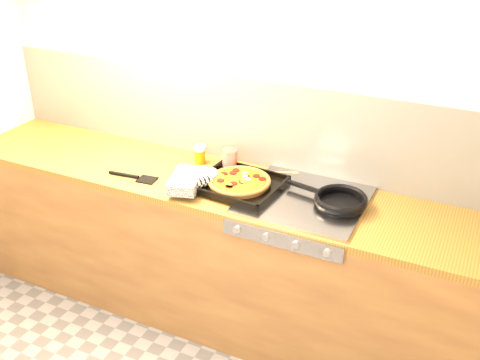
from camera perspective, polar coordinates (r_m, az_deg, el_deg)
The scene contains 9 objects.
room_shell at distance 3.13m, azimuth 0.79°, elevation 5.98°, with size 3.20×3.20×3.20m.
counter_run at distance 3.23m, azimuth -1.45°, elevation -7.36°, with size 3.20×0.62×0.90m.
stovetop at distance 2.84m, azimuth 6.55°, elevation -2.05°, with size 0.60×0.56×0.02m, color #9F9FA5.
pizza_on_tray at distance 2.92m, azimuth -1.52°, elevation -0.12°, with size 0.57×0.48×0.07m.
frying_pan at distance 2.80m, azimuth 10.10°, elevation -2.05°, with size 0.46×0.31×0.04m.
tomato_can at distance 3.12m, azimuth -1.03°, elevation 2.08°, with size 0.10×0.10×0.12m.
juice_glass at distance 3.20m, azimuth -4.08°, elevation 2.63°, with size 0.07×0.07×0.11m.
wooden_spoon at distance 3.09m, azimuth 3.88°, elevation 0.73°, with size 0.28×0.15×0.02m.
black_spatula at distance 3.10m, azimuth -10.77°, elevation 0.33°, with size 0.29×0.09×0.02m.
Camera 1 is at (1.22, -1.25, 2.31)m, focal length 42.00 mm.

